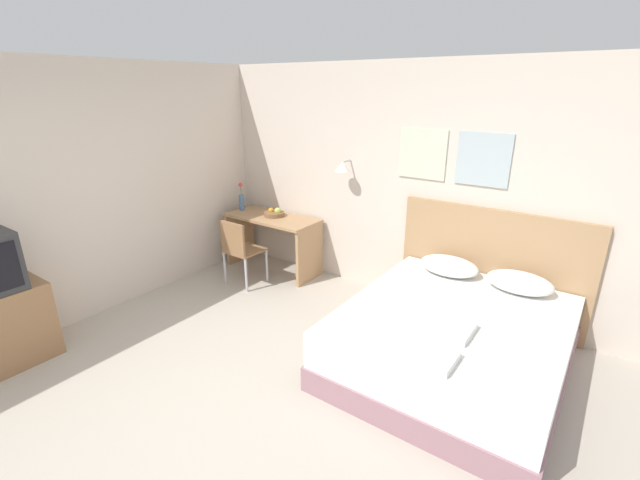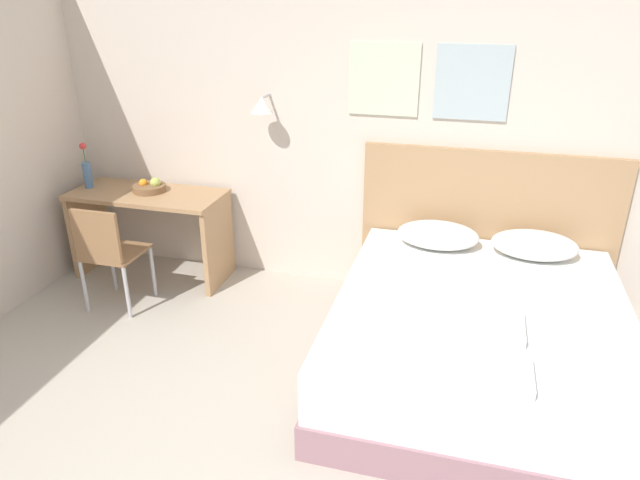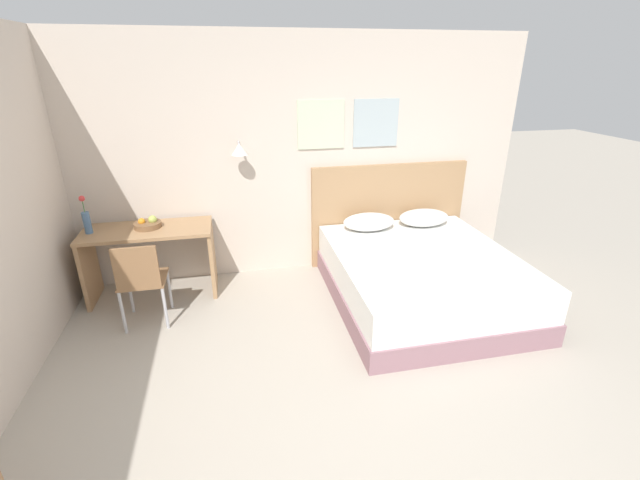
{
  "view_description": "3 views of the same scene",
  "coord_description": "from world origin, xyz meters",
  "px_view_note": "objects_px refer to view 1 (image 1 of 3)",
  "views": [
    {
      "loc": [
        2.12,
        -1.55,
        2.37
      ],
      "look_at": [
        -0.02,
        1.45,
        1.05
      ],
      "focal_mm": 24.0,
      "sensor_mm": 36.0,
      "label": 1
    },
    {
      "loc": [
        1.04,
        -1.46,
        2.3
      ],
      "look_at": [
        0.1,
        1.97,
        0.74
      ],
      "focal_mm": 32.0,
      "sensor_mm": 36.0,
      "label": 2
    },
    {
      "loc": [
        -0.67,
        -1.87,
        2.34
      ],
      "look_at": [
        0.07,
        1.56,
        0.87
      ],
      "focal_mm": 24.0,
      "sensor_mm": 36.0,
      "label": 3
    }
  ],
  "objects_px": {
    "folded_towel_mid_bed": "(435,358)",
    "tv_stand": "(3,328)",
    "fruit_bowl": "(274,213)",
    "flower_vase": "(242,200)",
    "pillow_left": "(449,266)",
    "bed": "(452,341)",
    "desk": "(272,232)",
    "folded_towel_near_foot": "(452,329)",
    "pillow_right": "(519,282)",
    "desk_chair": "(239,248)",
    "headboard": "(490,267)"
  },
  "relations": [
    {
      "from": "pillow_left",
      "to": "folded_towel_mid_bed",
      "type": "bearing_deg",
      "value": -73.5
    },
    {
      "from": "pillow_left",
      "to": "flower_vase",
      "type": "xyz_separation_m",
      "value": [
        -2.94,
        -0.03,
        0.27
      ]
    },
    {
      "from": "tv_stand",
      "to": "fruit_bowl",
      "type": "bearing_deg",
      "value": 79.81
    },
    {
      "from": "folded_towel_near_foot",
      "to": "folded_towel_mid_bed",
      "type": "distance_m",
      "value": 0.45
    },
    {
      "from": "pillow_right",
      "to": "fruit_bowl",
      "type": "bearing_deg",
      "value": 179.75
    },
    {
      "from": "pillow_right",
      "to": "headboard",
      "type": "bearing_deg",
      "value": 141.17
    },
    {
      "from": "pillow_left",
      "to": "tv_stand",
      "type": "relative_size",
      "value": 0.82
    },
    {
      "from": "headboard",
      "to": "tv_stand",
      "type": "height_order",
      "value": "headboard"
    },
    {
      "from": "desk_chair",
      "to": "fruit_bowl",
      "type": "relative_size",
      "value": 3.14
    },
    {
      "from": "bed",
      "to": "pillow_left",
      "type": "height_order",
      "value": "pillow_left"
    },
    {
      "from": "flower_vase",
      "to": "bed",
      "type": "bearing_deg",
      "value": -12.66
    },
    {
      "from": "fruit_bowl",
      "to": "flower_vase",
      "type": "relative_size",
      "value": 0.7
    },
    {
      "from": "flower_vase",
      "to": "desk",
      "type": "bearing_deg",
      "value": 0.94
    },
    {
      "from": "bed",
      "to": "desk",
      "type": "height_order",
      "value": "desk"
    },
    {
      "from": "folded_towel_near_foot",
      "to": "flower_vase",
      "type": "distance_m",
      "value": 3.52
    },
    {
      "from": "desk_chair",
      "to": "tv_stand",
      "type": "height_order",
      "value": "desk_chair"
    },
    {
      "from": "fruit_bowl",
      "to": "desk_chair",
      "type": "bearing_deg",
      "value": -90.89
    },
    {
      "from": "bed",
      "to": "fruit_bowl",
      "type": "height_order",
      "value": "fruit_bowl"
    },
    {
      "from": "folded_towel_mid_bed",
      "to": "tv_stand",
      "type": "height_order",
      "value": "tv_stand"
    },
    {
      "from": "flower_vase",
      "to": "headboard",
      "type": "bearing_deg",
      "value": 5.36
    },
    {
      "from": "folded_towel_near_foot",
      "to": "desk",
      "type": "distance_m",
      "value": 3.0
    },
    {
      "from": "tv_stand",
      "to": "desk_chair",
      "type": "bearing_deg",
      "value": 77.32
    },
    {
      "from": "folded_towel_near_foot",
      "to": "fruit_bowl",
      "type": "relative_size",
      "value": 1.24
    },
    {
      "from": "pillow_right",
      "to": "tv_stand",
      "type": "bearing_deg",
      "value": -140.13
    },
    {
      "from": "pillow_right",
      "to": "folded_towel_near_foot",
      "type": "height_order",
      "value": "pillow_right"
    },
    {
      "from": "folded_towel_near_foot",
      "to": "desk",
      "type": "relative_size",
      "value": 0.26
    },
    {
      "from": "fruit_bowl",
      "to": "tv_stand",
      "type": "height_order",
      "value": "fruit_bowl"
    },
    {
      "from": "bed",
      "to": "folded_towel_mid_bed",
      "type": "height_order",
      "value": "folded_towel_mid_bed"
    },
    {
      "from": "bed",
      "to": "headboard",
      "type": "distance_m",
      "value": 1.1
    },
    {
      "from": "folded_towel_mid_bed",
      "to": "tv_stand",
      "type": "relative_size",
      "value": 0.4
    },
    {
      "from": "desk_chair",
      "to": "folded_towel_mid_bed",
      "type": "bearing_deg",
      "value": -17.24
    },
    {
      "from": "fruit_bowl",
      "to": "pillow_left",
      "type": "bearing_deg",
      "value": -0.32
    },
    {
      "from": "headboard",
      "to": "flower_vase",
      "type": "distance_m",
      "value": 3.3
    },
    {
      "from": "desk",
      "to": "fruit_bowl",
      "type": "distance_m",
      "value": 0.26
    },
    {
      "from": "desk",
      "to": "fruit_bowl",
      "type": "bearing_deg",
      "value": 73.45
    },
    {
      "from": "folded_towel_near_foot",
      "to": "folded_towel_mid_bed",
      "type": "xyz_separation_m",
      "value": [
        0.04,
        -0.45,
        0.0
      ]
    },
    {
      "from": "pillow_left",
      "to": "pillow_right",
      "type": "relative_size",
      "value": 1.0
    },
    {
      "from": "bed",
      "to": "pillow_right",
      "type": "distance_m",
      "value": 0.92
    },
    {
      "from": "pillow_left",
      "to": "flower_vase",
      "type": "distance_m",
      "value": 2.95
    },
    {
      "from": "pillow_right",
      "to": "flower_vase",
      "type": "xyz_separation_m",
      "value": [
        -3.62,
        -0.03,
        0.27
      ]
    },
    {
      "from": "bed",
      "to": "desk",
      "type": "bearing_deg",
      "value": 164.78
    },
    {
      "from": "folded_towel_mid_bed",
      "to": "headboard",
      "type": "bearing_deg",
      "value": 93.56
    },
    {
      "from": "tv_stand",
      "to": "desk",
      "type": "bearing_deg",
      "value": 79.9
    },
    {
      "from": "pillow_right",
      "to": "bed",
      "type": "bearing_deg",
      "value": -113.82
    },
    {
      "from": "pillow_right",
      "to": "fruit_bowl",
      "type": "height_order",
      "value": "fruit_bowl"
    },
    {
      "from": "desk",
      "to": "desk_chair",
      "type": "distance_m",
      "value": 0.62
    },
    {
      "from": "desk_chair",
      "to": "folded_towel_near_foot",
      "type": "bearing_deg",
      "value": -8.77
    },
    {
      "from": "headboard",
      "to": "desk",
      "type": "xyz_separation_m",
      "value": [
        -2.74,
        -0.3,
        -0.08
      ]
    },
    {
      "from": "desk",
      "to": "flower_vase",
      "type": "relative_size",
      "value": 3.3
    },
    {
      "from": "pillow_left",
      "to": "folded_towel_near_foot",
      "type": "height_order",
      "value": "pillow_left"
    }
  ]
}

